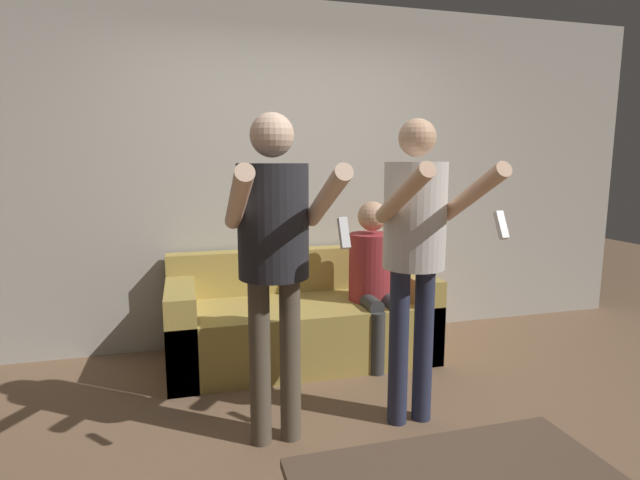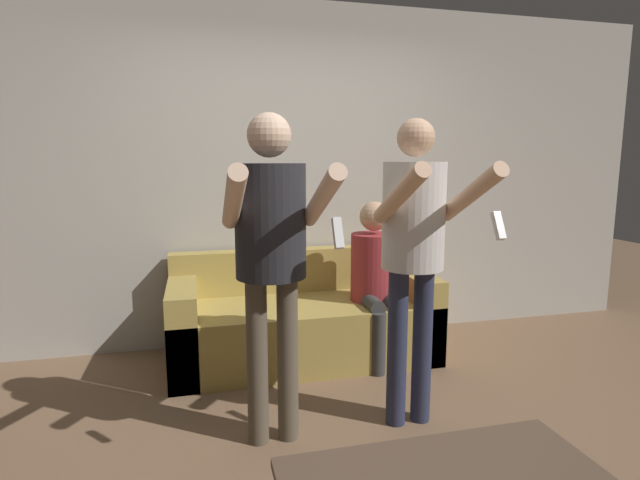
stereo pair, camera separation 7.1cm
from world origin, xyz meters
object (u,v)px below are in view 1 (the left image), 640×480
at_px(person_standing_right, 416,237).
at_px(person_seated, 374,273).
at_px(person_standing_left, 274,240).
at_px(couch, 300,321).

relative_size(person_standing_right, person_seated, 1.43).
relative_size(person_standing_left, person_standing_right, 1.01).
height_order(person_standing_right, person_seated, person_standing_right).
xyz_separation_m(couch, person_standing_left, (-0.39, -1.10, 0.80)).
relative_size(person_standing_left, person_seated, 1.44).
height_order(couch, person_standing_left, person_standing_left).
bearing_deg(person_seated, person_standing_right, -98.24).
distance_m(person_standing_left, person_seated, 1.37).
height_order(person_standing_left, person_standing_right, person_standing_left).
xyz_separation_m(couch, person_seated, (0.52, -0.17, 0.38)).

